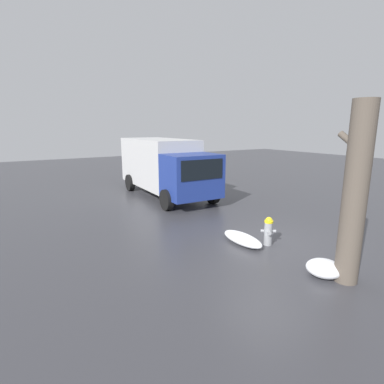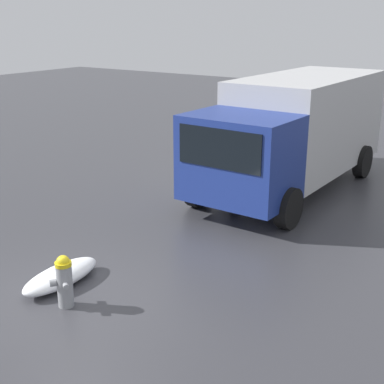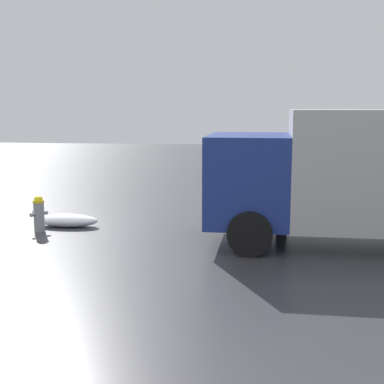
{
  "view_description": "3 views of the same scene",
  "coord_description": "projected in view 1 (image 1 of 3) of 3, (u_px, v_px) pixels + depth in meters",
  "views": [
    {
      "loc": [
        -5.99,
        6.39,
        3.45
      ],
      "look_at": [
        4.27,
        0.03,
        0.84
      ],
      "focal_mm": 28.0,
      "sensor_mm": 36.0,
      "label": 1
    },
    {
      "loc": [
        -5.04,
        -5.79,
        4.33
      ],
      "look_at": [
        3.96,
        0.29,
        0.75
      ],
      "focal_mm": 50.0,
      "sensor_mm": 36.0,
      "label": 2
    },
    {
      "loc": [
        5.04,
        -11.83,
        2.92
      ],
      "look_at": [
        3.65,
        -0.15,
        1.04
      ],
      "focal_mm": 50.0,
      "sensor_mm": 36.0,
      "label": 3
    }
  ],
  "objects": [
    {
      "name": "snow_pile_by_hydrant",
      "position": [
        324.0,
        268.0,
        7.07
      ],
      "size": [
        0.82,
        0.82,
        0.38
      ],
      "color": "white",
      "rests_on": "ground_plane"
    },
    {
      "name": "fire_hydrant",
      "position": [
        268.0,
        231.0,
        8.9
      ],
      "size": [
        0.38,
        0.41,
        0.86
      ],
      "rotation": [
        0.0,
        0.0,
        2.51
      ],
      "color": "gray",
      "rests_on": "ground_plane"
    },
    {
      "name": "ground_plane",
      "position": [
        268.0,
        245.0,
        8.99
      ],
      "size": [
        60.0,
        60.0,
        0.0
      ],
      "primitive_type": "plane",
      "color": "#38383D"
    },
    {
      "name": "snow_pile_curbside",
      "position": [
        242.0,
        239.0,
        9.03
      ],
      "size": [
        1.56,
        0.61,
        0.31
      ],
      "color": "white",
      "rests_on": "ground_plane"
    },
    {
      "name": "tree_trunk",
      "position": [
        355.0,
        195.0,
        6.46
      ],
      "size": [
        0.78,
        0.51,
        4.03
      ],
      "color": "brown",
      "rests_on": "ground_plane"
    },
    {
      "name": "delivery_truck",
      "position": [
        164.0,
        165.0,
        15.25
      ],
      "size": [
        7.06,
        2.77,
        2.86
      ],
      "rotation": [
        0.0,
        0.0,
        1.54
      ],
      "color": "navy",
      "rests_on": "ground_plane"
    },
    {
      "name": "pedestrian",
      "position": [
        173.0,
        185.0,
        13.42
      ],
      "size": [
        0.36,
        0.36,
        1.66
      ],
      "rotation": [
        0.0,
        0.0,
        0.31
      ],
      "color": "#23232D",
      "rests_on": "ground_plane"
    }
  ]
}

